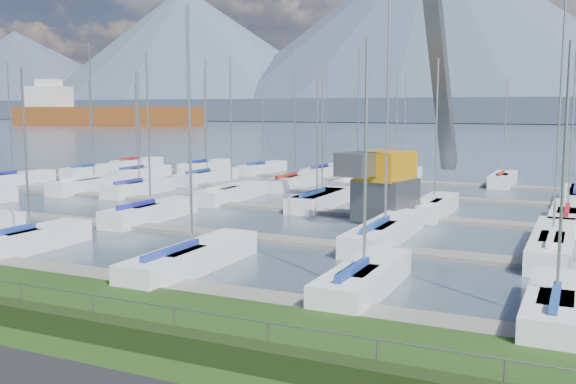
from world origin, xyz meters
The scene contains 9 objects.
path centered at (0.00, -3.00, 0.01)m, with size 160.00×2.00×0.04m, color black.
water centered at (0.00, 260.00, -0.40)m, with size 800.00×540.00×0.20m, color #40505E.
hedge centered at (0.00, -0.40, 0.35)m, with size 80.00×0.70×0.70m, color black.
fence centered at (0.00, 0.00, 1.20)m, with size 0.04×0.04×80.00m, color gray.
foothill centered at (0.00, 330.00, 6.00)m, with size 900.00×80.00×12.00m, color #3E485A.
docks centered at (0.00, 26.00, -0.22)m, with size 90.00×41.60×0.25m.
crane centered at (1.64, 25.13, 5.33)m, with size 5.01×13.42×22.35m.
cargo_ship_west centered at (-170.92, 193.32, 3.75)m, with size 81.71×25.33×21.50m.
sailboat_fleet centered at (-0.17, 29.09, 5.45)m, with size 74.26×49.25×13.53m.
Camera 1 is at (12.39, -14.65, 6.84)m, focal length 40.00 mm.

